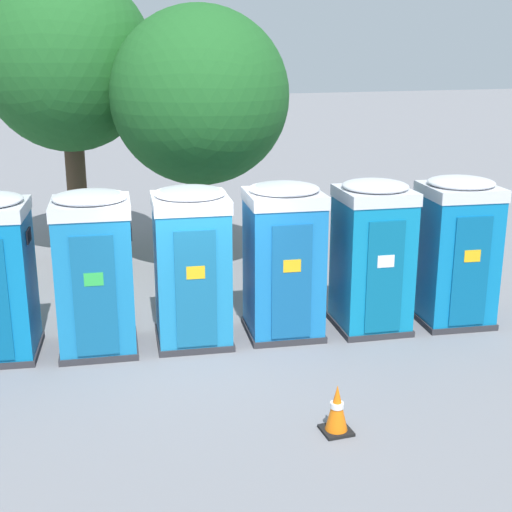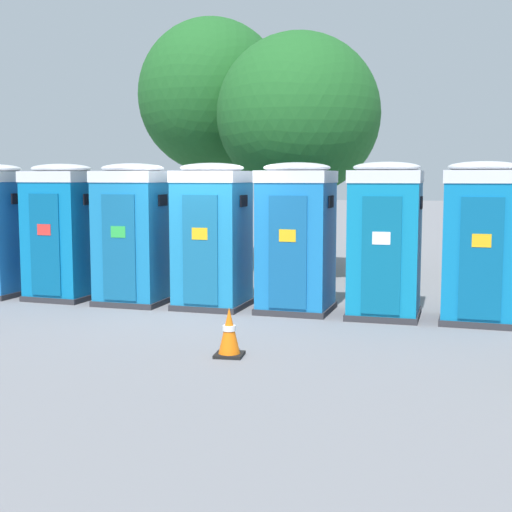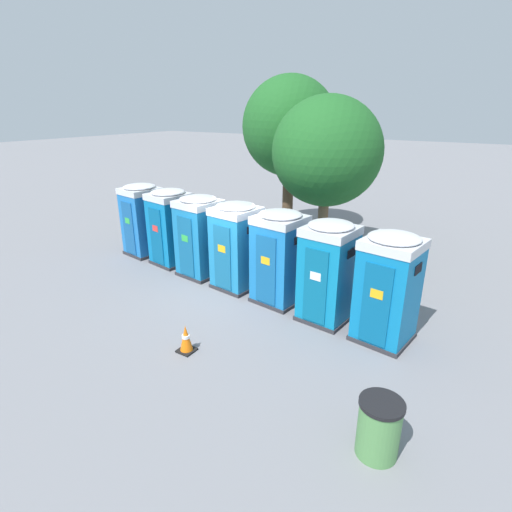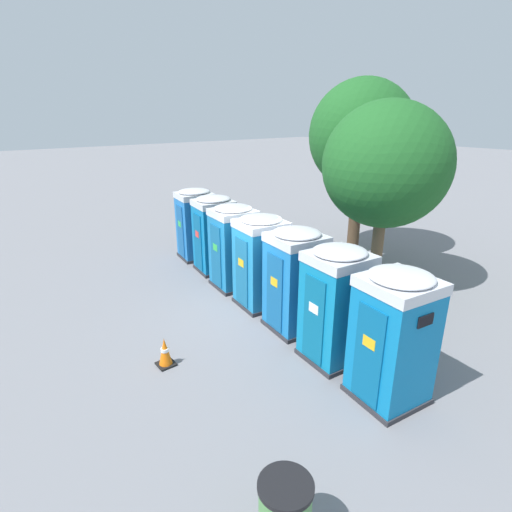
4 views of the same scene
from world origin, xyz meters
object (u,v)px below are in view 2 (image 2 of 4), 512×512
Objects in this scene: portapotty_1 at (63,231)px; portapotty_6 at (482,242)px; portapotty_3 at (212,235)px; street_tree_0 at (212,97)px; street_tree_1 at (298,115)px; traffic_cone at (229,333)px; portapotty_4 at (296,237)px; portapotty_5 at (385,239)px; portapotty_2 at (134,233)px.

portapotty_1 is 1.00× the size of portapotty_6.
street_tree_0 reaches higher than portapotty_3.
street_tree_1 is at bearing 73.50° from portapotty_3.
portapotty_1 is 5.58m from traffic_cone.
street_tree_0 is 9.72× the size of traffic_cone.
street_tree_0 is (-1.31, 5.54, 3.00)m from portapotty_3.
portapotty_4 is 3.97× the size of traffic_cone.
traffic_cone is (-0.48, -3.23, -0.97)m from portapotty_4.
portapotty_5 is at bearing -7.36° from portapotty_1.
portapotty_4 is at bearing -6.87° from portapotty_1.
traffic_cone is at bearing -75.34° from street_tree_0.
street_tree_1 is (-3.40, 4.19, 2.36)m from portapotty_6.
portapotty_3 is 4.49m from street_tree_1.
portapotty_3 is 3.01m from portapotty_5.
portapotty_5 reaches higher than traffic_cone.
portapotty_1 is at bearing -141.33° from street_tree_1.
portapotty_4 is (4.48, -0.54, -0.00)m from portapotty_1.
portapotty_4 is at bearing 81.56° from traffic_cone.
portapotty_1 is 1.00× the size of portapotty_4.
portapotty_3 is (2.98, -0.41, -0.00)m from portapotty_1.
street_tree_0 reaches higher than portapotty_5.
street_tree_0 is at bearing 141.81° from street_tree_1.
portapotty_1 is at bearing -108.00° from street_tree_0.
portapotty_3 is 1.00× the size of portapotty_6.
portapotty_2 is 1.00× the size of portapotty_6.
portapotty_5 and portapotty_6 have the same top height.
street_tree_1 reaches higher than portapotty_6.
portapotty_6 reaches higher than traffic_cone.
street_tree_0 is at bearing 133.62° from portapotty_6.
portapotty_5 is 3.97× the size of traffic_cone.
street_tree_1 is 7.77m from traffic_cone.
street_tree_1 is 8.50× the size of traffic_cone.
portapotty_3 is at bearing 174.90° from portapotty_4.
portapotty_3 is 1.50m from portapotty_4.
portapotty_1 is 6.18m from street_tree_0.
portapotty_6 is 0.41× the size of street_tree_0.
portapotty_4 is at bearing 171.18° from portapotty_5.
portapotty_3 is 0.41× the size of street_tree_0.
portapotty_4 is (3.00, -0.28, -0.00)m from portapotty_2.
portapotty_6 is 8.91m from street_tree_0.
portapotty_3 is 3.65m from traffic_cone.
portapotty_5 is 0.47× the size of street_tree_1.
portapotty_2 is 4.43m from traffic_cone.
street_tree_0 is at bearing 126.03° from portapotty_5.
portapotty_3 is 6.44m from street_tree_0.
portapotty_3 reaches higher than traffic_cone.
portapotty_1 is 0.41× the size of street_tree_0.
portapotty_3 is 4.51m from portapotty_6.
portapotty_2 is 3.97× the size of traffic_cone.
portapotty_1 is at bearing 172.24° from portapotty_3.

